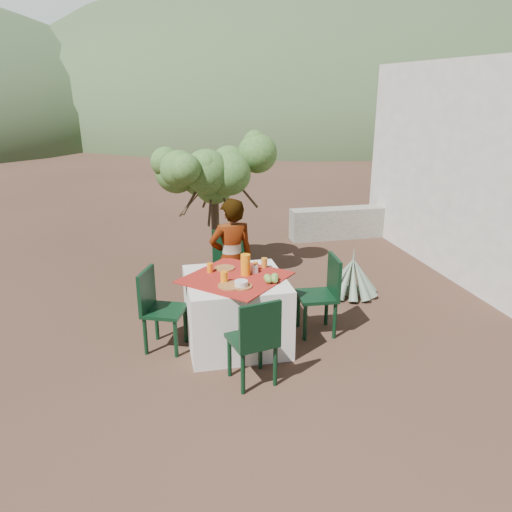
% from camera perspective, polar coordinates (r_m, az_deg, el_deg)
% --- Properties ---
extents(ground, '(160.00, 160.00, 0.00)m').
position_cam_1_polar(ground, '(5.53, -9.40, -9.89)').
color(ground, '#311E16').
rests_on(ground, ground).
extents(table, '(1.30, 1.30, 0.76)m').
position_cam_1_polar(table, '(5.33, -2.31, -6.23)').
color(table, silver).
rests_on(table, ground).
extents(chair_far, '(0.51, 0.51, 0.93)m').
position_cam_1_polar(chair_far, '(6.28, -3.10, -0.94)').
color(chair_far, black).
rests_on(chair_far, ground).
extents(chair_near, '(0.48, 0.48, 0.87)m').
position_cam_1_polar(chair_near, '(4.56, -0.08, -9.38)').
color(chair_near, black).
rests_on(chair_near, ground).
extents(chair_left, '(0.52, 0.52, 0.87)m').
position_cam_1_polar(chair_left, '(5.28, -11.20, -5.59)').
color(chair_left, black).
rests_on(chair_left, ground).
extents(chair_right, '(0.44, 0.44, 0.89)m').
position_cam_1_polar(chair_right, '(5.56, 7.76, -4.01)').
color(chair_right, black).
rests_on(chair_right, ground).
extents(person, '(0.57, 0.41, 1.45)m').
position_cam_1_polar(person, '(5.83, -2.80, -0.35)').
color(person, '#8C6651').
rests_on(person, ground).
extents(shrub_tree, '(1.52, 1.50, 1.79)m').
position_cam_1_polar(shrub_tree, '(7.06, -4.41, 8.82)').
color(shrub_tree, '#443522').
rests_on(shrub_tree, ground).
extents(agave, '(0.70, 0.68, 0.74)m').
position_cam_1_polar(agave, '(6.70, 10.96, -2.40)').
color(agave, slate).
rests_on(agave, ground).
extents(stone_wall, '(2.60, 0.35, 0.55)m').
position_cam_1_polar(stone_wall, '(9.37, 11.76, 3.85)').
color(stone_wall, gray).
rests_on(stone_wall, ground).
extents(hill_near_right, '(48.00, 48.00, 20.00)m').
position_cam_1_polar(hill_near_right, '(42.71, 4.45, 15.24)').
color(hill_near_right, '#2E4929').
rests_on(hill_near_right, ground).
extents(hill_far_center, '(60.00, 60.00, 24.00)m').
position_cam_1_polar(hill_far_center, '(57.06, -16.73, 15.42)').
color(hill_far_center, slate).
rests_on(hill_far_center, ground).
extents(hill_far_right, '(36.00, 36.00, 14.00)m').
position_cam_1_polar(hill_far_right, '(58.19, 17.34, 15.42)').
color(hill_far_right, slate).
rests_on(hill_far_right, ground).
extents(plate_far, '(0.22, 0.22, 0.01)m').
position_cam_1_polar(plate_far, '(5.41, -3.61, -1.39)').
color(plate_far, brown).
rests_on(plate_far, table).
extents(plate_near, '(0.25, 0.25, 0.01)m').
position_cam_1_polar(plate_near, '(4.94, -2.93, -3.41)').
color(plate_near, brown).
rests_on(plate_near, table).
extents(glass_far, '(0.06, 0.06, 0.10)m').
position_cam_1_polar(glass_far, '(5.31, -5.30, -1.35)').
color(glass_far, orange).
rests_on(glass_far, table).
extents(glass_near, '(0.07, 0.07, 0.12)m').
position_cam_1_polar(glass_near, '(5.01, -3.68, -2.44)').
color(glass_near, orange).
rests_on(glass_near, table).
extents(juice_pitcher, '(0.10, 0.10, 0.23)m').
position_cam_1_polar(juice_pitcher, '(5.19, -1.20, -1.00)').
color(juice_pitcher, orange).
rests_on(juice_pitcher, table).
extents(bowl_plate, '(0.22, 0.22, 0.01)m').
position_cam_1_polar(bowl_plate, '(4.92, -1.70, -3.47)').
color(bowl_plate, brown).
rests_on(bowl_plate, table).
extents(white_bowl, '(0.14, 0.14, 0.05)m').
position_cam_1_polar(white_bowl, '(4.91, -1.71, -3.14)').
color(white_bowl, silver).
rests_on(white_bowl, bowl_plate).
extents(jar_left, '(0.06, 0.06, 0.09)m').
position_cam_1_polar(jar_left, '(5.35, -0.05, -1.15)').
color(jar_left, orange).
rests_on(jar_left, table).
extents(jar_right, '(0.07, 0.07, 0.10)m').
position_cam_1_polar(jar_right, '(5.43, 0.95, -0.78)').
color(jar_right, orange).
rests_on(jar_right, table).
extents(napkin_holder, '(0.07, 0.06, 0.08)m').
position_cam_1_polar(napkin_holder, '(5.26, -0.17, -1.55)').
color(napkin_holder, silver).
rests_on(napkin_holder, table).
extents(fruit_cluster, '(0.16, 0.15, 0.08)m').
position_cam_1_polar(fruit_cluster, '(5.03, 1.76, -2.58)').
color(fruit_cluster, olive).
rests_on(fruit_cluster, table).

